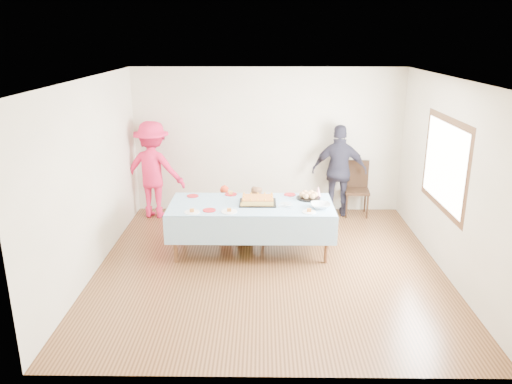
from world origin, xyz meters
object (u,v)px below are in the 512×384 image
adult_left (153,170)px  birthday_cake (258,200)px  dining_chair (357,185)px  party_table (251,207)px

adult_left → birthday_cake: bearing=151.2°
dining_chair → adult_left: 3.78m
party_table → adult_left: adult_left is taller
birthday_cake → adult_left: 2.47m
party_table → dining_chair: dining_chair is taller
party_table → birthday_cake: 0.15m
dining_chair → adult_left: adult_left is taller
adult_left → dining_chair: bearing=-167.4°
birthday_cake → dining_chair: bearing=43.1°
birthday_cake → dining_chair: dining_chair is taller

